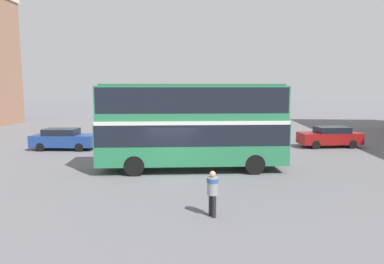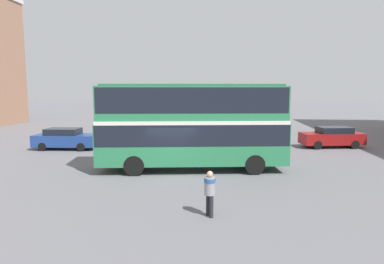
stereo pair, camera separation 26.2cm
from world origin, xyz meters
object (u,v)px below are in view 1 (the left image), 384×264
double_decker_bus (192,121)px  parked_car_kerb_far (64,139)px  pedestrian_foreground (213,189)px  parked_car_kerb_near (330,137)px

double_decker_bus → parked_car_kerb_far: 11.64m
pedestrian_foreground → parked_car_kerb_near: pedestrian_foreground is taller
parked_car_kerb_far → parked_car_kerb_near: bearing=5.0°
double_decker_bus → parked_car_kerb_near: double_decker_bus is taller
pedestrian_foreground → parked_car_kerb_near: bearing=-149.1°
double_decker_bus → parked_car_kerb_near: 13.16m
parked_car_kerb_near → parked_car_kerb_far: size_ratio=1.05×
double_decker_bus → parked_car_kerb_near: size_ratio=2.14×
pedestrian_foreground → parked_car_kerb_far: pedestrian_foreground is taller
parked_car_kerb_near → parked_car_kerb_far: parked_car_kerb_near is taller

